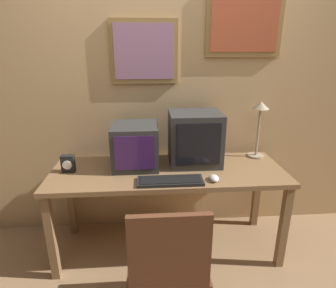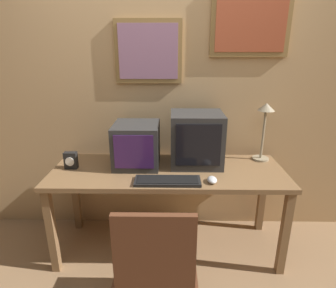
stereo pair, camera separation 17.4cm
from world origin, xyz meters
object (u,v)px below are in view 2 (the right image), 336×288
at_px(monitor_left, 137,145).
at_px(desk_lamp, 265,120).
at_px(desk_clock, 71,160).
at_px(office_chair, 157,276).
at_px(monitor_right, 196,139).
at_px(mouse_near_keyboard, 212,180).
at_px(keyboard_main, 168,181).

relative_size(monitor_left, desk_lamp, 0.79).
relative_size(desk_clock, office_chair, 0.15).
bearing_deg(monitor_right, desk_lamp, 9.90).
bearing_deg(office_chair, mouse_near_keyboard, 53.63).
bearing_deg(mouse_near_keyboard, desk_clock, 167.91).
distance_m(monitor_right, keyboard_main, 0.45).
distance_m(mouse_near_keyboard, office_chair, 0.72).
xyz_separation_m(mouse_near_keyboard, desk_clock, (-1.06, 0.23, 0.05)).
height_order(monitor_left, desk_lamp, desk_lamp).
relative_size(monitor_left, desk_clock, 2.86).
height_order(desk_clock, office_chair, office_chair).
distance_m(monitor_left, desk_lamp, 1.04).
relative_size(monitor_right, mouse_near_keyboard, 4.06).
distance_m(mouse_near_keyboard, desk_clock, 1.09).
bearing_deg(desk_clock, office_chair, -46.12).
bearing_deg(desk_lamp, office_chair, -131.77).
xyz_separation_m(monitor_right, desk_lamp, (0.55, 0.10, 0.13)).
bearing_deg(keyboard_main, desk_lamp, 29.55).
bearing_deg(mouse_near_keyboard, office_chair, -126.37).
bearing_deg(office_chair, desk_clock, 133.88).
bearing_deg(monitor_right, desk_clock, -173.70).
bearing_deg(monitor_left, desk_clock, -170.39).
xyz_separation_m(monitor_left, desk_clock, (-0.50, -0.09, -0.10)).
height_order(monitor_right, mouse_near_keyboard, monitor_right).
height_order(desk_lamp, office_chair, desk_lamp).
relative_size(monitor_left, office_chair, 0.43).
bearing_deg(office_chair, keyboard_main, 83.38).
height_order(monitor_left, mouse_near_keyboard, monitor_left).
height_order(desk_clock, desk_lamp, desk_lamp).
bearing_deg(desk_clock, keyboard_main, -17.24).
xyz_separation_m(monitor_right, keyboard_main, (-0.22, -0.34, -0.20)).
relative_size(desk_lamp, office_chair, 0.55).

